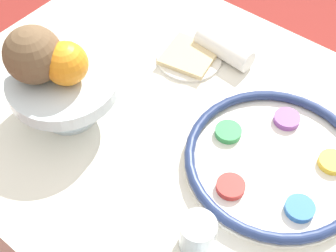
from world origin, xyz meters
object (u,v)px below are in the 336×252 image
at_px(fruit_stand, 64,86).
at_px(cup_far, 198,234).
at_px(orange_fruit, 66,63).
at_px(seder_plate, 275,160).
at_px(napkin_roll, 224,48).
at_px(bread_plate, 190,57).
at_px(coconut, 33,55).

distance_m(fruit_stand, cup_far, 0.39).
distance_m(fruit_stand, orange_fruit, 0.07).
height_order(seder_plate, fruit_stand, fruit_stand).
bearing_deg(napkin_roll, cup_far, 119.05).
distance_m(seder_plate, napkin_roll, 0.32).
relative_size(bread_plate, napkin_roll, 1.03).
bearing_deg(orange_fruit, bread_plate, -105.95).
distance_m(orange_fruit, napkin_roll, 0.39).
xyz_separation_m(coconut, cup_far, (-0.42, 0.05, -0.13)).
distance_m(seder_plate, bread_plate, 0.34).
height_order(coconut, bread_plate, coconut).
bearing_deg(cup_far, fruit_stand, -10.29).
relative_size(orange_fruit, coconut, 0.76).
bearing_deg(bread_plate, coconut, 67.00).
bearing_deg(coconut, bread_plate, -113.00).
xyz_separation_m(fruit_stand, cup_far, (-0.38, 0.07, -0.05)).
bearing_deg(bread_plate, orange_fruit, 74.05).
relative_size(fruit_stand, napkin_roll, 1.51).
height_order(seder_plate, coconut, coconut).
relative_size(coconut, bread_plate, 0.74).
bearing_deg(napkin_roll, fruit_stand, 66.63).
relative_size(coconut, napkin_roll, 0.76).
xyz_separation_m(orange_fruit, bread_plate, (-0.08, -0.29, -0.14)).
bearing_deg(cup_far, coconut, -6.17).
bearing_deg(bread_plate, fruit_stand, 71.64).
relative_size(fruit_stand, coconut, 1.99).
bearing_deg(seder_plate, fruit_stand, 21.23).
bearing_deg(cup_far, napkin_roll, -60.95).
distance_m(fruit_stand, bread_plate, 0.32).
relative_size(seder_plate, fruit_stand, 1.58).
bearing_deg(coconut, orange_fruit, -149.83).
height_order(fruit_stand, cup_far, fruit_stand).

